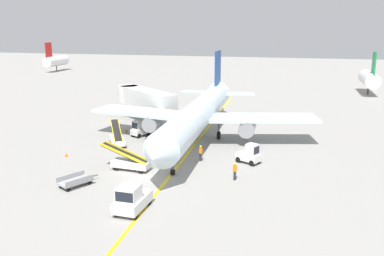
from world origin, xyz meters
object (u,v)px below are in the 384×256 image
jet_bridge (142,98)px  ground_crew_marshaller (235,171)px  ground_crew_wing_walker (201,153)px  safety_cone_nose_left (66,155)px  pushback_tug (132,199)px  baggage_cart_loaded (76,181)px  baggage_tug_near_wing (140,129)px  safety_cone_nose_right (126,130)px  airliner (199,114)px  baggage_tug_by_cargo_door (250,155)px  belt_loader_aft_hold (130,162)px  belt_loader_forward_hold (117,138)px

jet_bridge → ground_crew_marshaller: 26.04m
ground_crew_wing_walker → safety_cone_nose_left: 14.55m
pushback_tug → baggage_cart_loaded: size_ratio=1.00×
baggage_tug_near_wing → jet_bridge: bearing=108.0°
safety_cone_nose_right → ground_crew_wing_walker: bearing=-36.9°
airliner → jet_bridge: airliner is taller
baggage_tug_near_wing → baggage_cart_loaded: (0.63, -17.05, -0.46)m
airliner → baggage_tug_by_cargo_door: bearing=-44.6°
belt_loader_aft_hold → ground_crew_wing_walker: size_ratio=3.00×
belt_loader_forward_hold → ground_crew_marshaller: (15.20, -7.90, 0.13)m
ground_crew_wing_walker → belt_loader_aft_hold: bearing=-145.2°
jet_bridge → ground_crew_wing_walker: (12.30, -15.47, -2.63)m
baggage_tug_by_cargo_door → baggage_cart_loaded: bearing=-144.8°
airliner → safety_cone_nose_left: 16.03m
baggage_tug_near_wing → baggage_cart_loaded: bearing=-87.9°
ground_crew_marshaller → safety_cone_nose_right: size_ratio=3.86×
airliner → baggage_cart_loaded: bearing=-113.2°
baggage_tug_near_wing → ground_crew_wing_walker: baggage_tug_near_wing is taller
baggage_tug_by_cargo_door → safety_cone_nose_left: (-19.40, -2.73, -0.71)m
belt_loader_forward_hold → belt_loader_aft_hold: (4.84, -7.68, 0.00)m
pushback_tug → safety_cone_nose_left: bearing=138.3°
baggage_tug_by_cargo_door → safety_cone_nose_right: 19.39m
pushback_tug → safety_cone_nose_left: 16.06m
belt_loader_forward_hold → safety_cone_nose_right: belt_loader_forward_hold is taller
safety_cone_nose_left → safety_cone_nose_right: 11.58m
baggage_tug_by_cargo_door → belt_loader_forward_hold: belt_loader_forward_hold is taller
ground_crew_wing_walker → baggage_tug_by_cargo_door: bearing=6.5°
jet_bridge → baggage_tug_by_cargo_door: bearing=-40.7°
ground_crew_marshaller → safety_cone_nose_right: ground_crew_marshaller is taller
belt_loader_forward_hold → safety_cone_nose_left: size_ratio=11.26×
jet_bridge → baggage_tug_near_wing: jet_bridge is taller
baggage_cart_loaded → ground_crew_marshaller: (13.37, 4.93, 0.44)m
pushback_tug → airliner: bearing=88.6°
pushback_tug → jet_bridge: bearing=109.3°
safety_cone_nose_left → belt_loader_forward_hold: bearing=58.6°
pushback_tug → baggage_cart_loaded: bearing=152.9°
ground_crew_wing_walker → safety_cone_nose_left: ground_crew_wing_walker is taller
baggage_tug_near_wing → belt_loader_aft_hold: 12.44m
belt_loader_aft_hold → ground_crew_marshaller: bearing=-1.2°
baggage_tug_by_cargo_door → baggage_tug_near_wing: bearing=154.4°
jet_bridge → ground_crew_wing_walker: 19.94m
jet_bridge → safety_cone_nose_right: jet_bridge is taller
airliner → ground_crew_wing_walker: (1.92, -7.41, -2.51)m
belt_loader_aft_hold → safety_cone_nose_right: belt_loader_aft_hold is taller
baggage_tug_by_cargo_door → jet_bridge: bearing=139.3°
belt_loader_forward_hold → belt_loader_aft_hold: bearing=-57.8°
pushback_tug → safety_cone_nose_right: pushback_tug is taller
baggage_tug_by_cargo_door → ground_crew_marshaller: (-0.78, -5.04, -0.02)m
airliner → belt_loader_aft_hold: (-4.19, -11.66, -2.64)m
ground_crew_marshaller → ground_crew_wing_walker: bearing=133.6°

